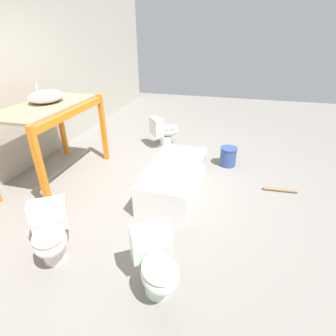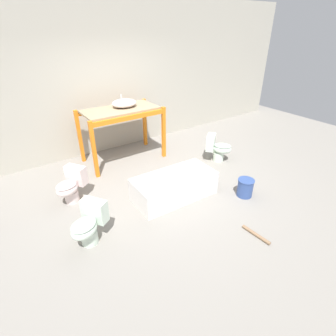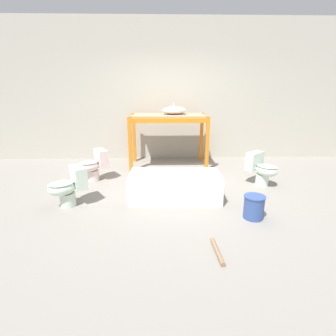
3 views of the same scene
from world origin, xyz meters
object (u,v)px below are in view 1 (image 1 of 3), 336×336
(toilet_extra, at_px, (164,131))
(bucket_white, at_px, (228,156))
(bathtub_main, at_px, (175,177))
(toilet_near, at_px, (156,264))
(sink_basin, at_px, (46,97))
(toilet_far, at_px, (50,234))

(toilet_extra, xyz_separation_m, bucket_white, (-0.56, -1.26, -0.13))
(bathtub_main, height_order, toilet_near, toilet_near)
(sink_basin, distance_m, bucket_white, 2.93)
(toilet_near, relative_size, toilet_extra, 1.01)
(bathtub_main, xyz_separation_m, toilet_near, (-1.58, -0.21, 0.06))
(toilet_extra, bearing_deg, bathtub_main, 160.93)
(toilet_near, bearing_deg, toilet_far, 141.30)
(sink_basin, distance_m, toilet_far, 2.06)
(toilet_far, bearing_deg, bucket_white, 24.62)
(toilet_far, height_order, toilet_extra, same)
(sink_basin, xyz_separation_m, bucket_white, (0.95, -2.56, -1.05))
(toilet_near, height_order, bucket_white, toilet_near)
(toilet_far, height_order, bucket_white, toilet_far)
(toilet_far, distance_m, bucket_white, 2.96)
(bathtub_main, distance_m, toilet_near, 1.60)
(bathtub_main, bearing_deg, toilet_far, 150.85)
(toilet_near, height_order, toilet_extra, same)
(bathtub_main, xyz_separation_m, bucket_white, (1.03, -0.68, -0.07))
(toilet_extra, bearing_deg, sink_basin, 100.32)
(bucket_white, bearing_deg, bathtub_main, 146.31)
(toilet_far, bearing_deg, toilet_extra, 50.93)
(bathtub_main, distance_m, bucket_white, 1.24)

